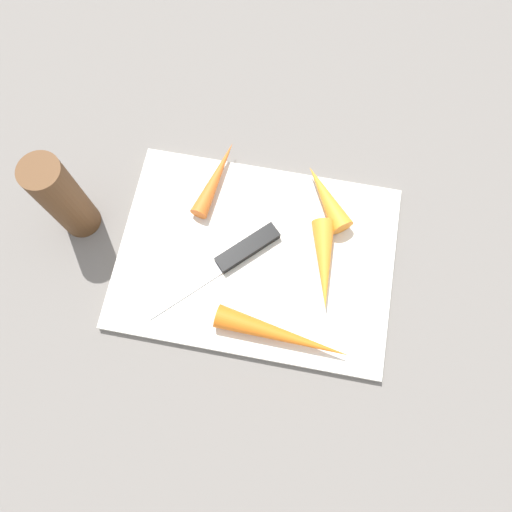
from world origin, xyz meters
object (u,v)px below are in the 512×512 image
object	(u,v)px
carrot_shortest	(326,197)
carrot_longest	(283,335)
knife	(239,253)
cutting_board	(256,257)
carrot_long	(216,178)
carrot_short	(324,263)
pepper_grinder	(63,198)

from	to	relation	value
carrot_shortest	carrot_longest	bearing A→B (deg)	137.07
knife	cutting_board	bearing A→B (deg)	141.23
cutting_board	carrot_long	bearing A→B (deg)	-52.58
carrot_short	carrot_longest	size ratio (longest dim) A/B	0.69
knife	pepper_grinder	size ratio (longest dim) A/B	1.07
knife	carrot_long	xyz separation A→B (m)	(0.05, -0.10, 0.01)
cutting_board	pepper_grinder	xyz separation A→B (m)	(0.24, -0.01, 0.07)
carrot_longest	cutting_board	bearing A→B (deg)	123.77
cutting_board	carrot_short	size ratio (longest dim) A/B	3.10
carrot_long	carrot_short	bearing A→B (deg)	-108.45
pepper_grinder	carrot_long	bearing A→B (deg)	-153.31
carrot_longest	pepper_grinder	distance (m)	0.32
carrot_long	cutting_board	bearing A→B (deg)	-130.80
carrot_short	pepper_grinder	xyz separation A→B (m)	(0.33, -0.01, 0.05)
knife	carrot_longest	size ratio (longest dim) A/B	0.92
carrot_shortest	carrot_long	bearing A→B (deg)	54.00
carrot_long	pepper_grinder	distance (m)	0.20
cutting_board	carrot_long	xyz separation A→B (m)	(0.07, -0.10, 0.02)
cutting_board	carrot_short	distance (m)	0.09
cutting_board	carrot_long	size ratio (longest dim) A/B	3.09
carrot_shortest	carrot_short	bearing A→B (deg)	151.54
carrot_long	carrot_longest	bearing A→B (deg)	-135.58
carrot_longest	carrot_long	bearing A→B (deg)	128.97
cutting_board	carrot_shortest	xyz separation A→B (m)	(-0.08, -0.09, 0.02)
knife	carrot_longest	bearing A→B (deg)	82.32
carrot_long	carrot_shortest	distance (m)	0.15
carrot_shortest	pepper_grinder	xyz separation A→B (m)	(0.32, 0.08, 0.05)
carrot_longest	carrot_shortest	bearing A→B (deg)	88.50
cutting_board	carrot_longest	xyz separation A→B (m)	(-0.05, 0.10, 0.02)
carrot_long	carrot_longest	xyz separation A→B (m)	(-0.13, 0.20, 0.00)
cutting_board	knife	size ratio (longest dim) A/B	2.31
knife	pepper_grinder	xyz separation A→B (m)	(0.22, -0.01, 0.06)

